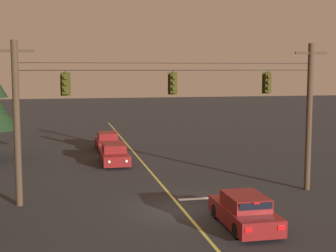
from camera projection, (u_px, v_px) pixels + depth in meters
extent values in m
plane|color=#28282B|center=(182.00, 209.00, 22.97)|extent=(180.00, 180.00, 0.00)
cube|color=#D1C64C|center=(151.00, 173.00, 30.88)|extent=(0.14, 60.00, 0.01)
cube|color=silver|center=(211.00, 198.00, 24.86)|extent=(3.40, 0.36, 0.01)
cylinder|color=#423021|center=(17.00, 124.00, 23.04)|extent=(0.32, 0.32, 7.85)
cube|color=#423021|center=(14.00, 51.00, 22.65)|extent=(1.80, 0.12, 0.12)
cylinder|color=slate|center=(14.00, 58.00, 22.69)|extent=(0.12, 0.12, 0.18)
cylinder|color=#423021|center=(309.00, 118.00, 26.15)|extent=(0.32, 0.32, 7.85)
cube|color=#423021|center=(311.00, 53.00, 25.75)|extent=(1.80, 0.12, 0.12)
cylinder|color=slate|center=(311.00, 60.00, 25.79)|extent=(0.12, 0.12, 0.18)
cylinder|color=black|center=(172.00, 70.00, 24.30)|extent=(14.98, 0.03, 0.03)
cylinder|color=black|center=(172.00, 63.00, 24.26)|extent=(14.98, 0.02, 0.02)
cylinder|color=black|center=(65.00, 72.00, 23.24)|extent=(0.04, 0.04, 0.18)
cube|color=#332D0A|center=(65.00, 84.00, 23.30)|extent=(0.32, 0.26, 0.96)
cube|color=#332D0A|center=(65.00, 84.00, 23.44)|extent=(0.48, 0.03, 1.12)
sphere|color=#380A0A|center=(65.00, 78.00, 23.11)|extent=(0.17, 0.17, 0.17)
cylinder|color=#332D0A|center=(65.00, 77.00, 23.07)|extent=(0.20, 0.10, 0.20)
sphere|color=#3D280A|center=(65.00, 84.00, 23.15)|extent=(0.17, 0.17, 0.17)
cylinder|color=#332D0A|center=(65.00, 83.00, 23.10)|extent=(0.20, 0.10, 0.20)
sphere|color=#1ED83F|center=(66.00, 90.00, 23.18)|extent=(0.17, 0.17, 0.17)
cylinder|color=#332D0A|center=(66.00, 90.00, 23.14)|extent=(0.20, 0.10, 0.20)
cylinder|color=black|center=(173.00, 72.00, 24.33)|extent=(0.04, 0.04, 0.18)
cube|color=#332D0A|center=(173.00, 84.00, 24.39)|extent=(0.32, 0.26, 0.96)
cube|color=#332D0A|center=(173.00, 83.00, 24.53)|extent=(0.48, 0.03, 1.12)
sphere|color=#380A0A|center=(174.00, 78.00, 24.20)|extent=(0.17, 0.17, 0.17)
cylinder|color=#332D0A|center=(174.00, 77.00, 24.16)|extent=(0.20, 0.10, 0.20)
sphere|color=#3D280A|center=(174.00, 84.00, 24.24)|extent=(0.17, 0.17, 0.17)
cylinder|color=#332D0A|center=(174.00, 83.00, 24.19)|extent=(0.20, 0.10, 0.20)
sphere|color=#1ED83F|center=(174.00, 89.00, 24.27)|extent=(0.17, 0.17, 0.17)
cylinder|color=#332D0A|center=(174.00, 89.00, 24.23)|extent=(0.20, 0.10, 0.20)
cylinder|color=black|center=(268.00, 72.00, 25.37)|extent=(0.04, 0.04, 0.18)
cube|color=#332D0A|center=(268.00, 83.00, 25.43)|extent=(0.32, 0.26, 0.96)
cube|color=#332D0A|center=(266.00, 83.00, 25.57)|extent=(0.48, 0.03, 1.12)
sphere|color=#380A0A|center=(269.00, 77.00, 25.24)|extent=(0.17, 0.17, 0.17)
cylinder|color=#332D0A|center=(269.00, 77.00, 25.20)|extent=(0.20, 0.10, 0.20)
sphere|color=#3D280A|center=(269.00, 83.00, 25.28)|extent=(0.17, 0.17, 0.17)
cylinder|color=#332D0A|center=(269.00, 82.00, 25.23)|extent=(0.20, 0.10, 0.20)
sphere|color=#1ED83F|center=(269.00, 89.00, 25.31)|extent=(0.17, 0.17, 0.17)
cylinder|color=#332D0A|center=(269.00, 88.00, 25.27)|extent=(0.20, 0.10, 0.20)
cube|color=maroon|center=(244.00, 215.00, 20.29)|extent=(1.80, 4.30, 0.68)
cube|color=maroon|center=(245.00, 201.00, 20.10)|extent=(1.51, 2.15, 0.54)
cube|color=black|center=(238.00, 195.00, 21.01)|extent=(1.40, 0.21, 0.48)
cube|color=black|center=(255.00, 208.00, 19.07)|extent=(1.37, 0.18, 0.46)
cylinder|color=black|center=(216.00, 211.00, 21.44)|extent=(0.22, 0.64, 0.64)
cylinder|color=black|center=(250.00, 209.00, 21.77)|extent=(0.22, 0.64, 0.64)
cylinder|color=black|center=(237.00, 231.00, 18.85)|extent=(0.22, 0.64, 0.64)
cylinder|color=black|center=(275.00, 228.00, 19.18)|extent=(0.22, 0.64, 0.64)
cube|color=red|center=(249.00, 230.00, 18.04)|extent=(0.28, 0.03, 0.18)
cube|color=red|center=(281.00, 228.00, 18.31)|extent=(0.28, 0.03, 0.18)
cube|color=red|center=(257.00, 203.00, 18.94)|extent=(0.24, 0.04, 0.06)
cube|color=maroon|center=(114.00, 157.00, 33.74)|extent=(1.80, 4.30, 0.68)
cube|color=maroon|center=(114.00, 148.00, 33.79)|extent=(1.51, 2.15, 0.54)
cube|color=black|center=(115.00, 150.00, 32.88)|extent=(1.40, 0.21, 0.48)
cube|color=black|center=(113.00, 145.00, 34.82)|extent=(1.37, 0.18, 0.46)
cylinder|color=black|center=(128.00, 163.00, 32.63)|extent=(0.22, 0.64, 0.64)
cylinder|color=black|center=(104.00, 163.00, 32.30)|extent=(0.22, 0.64, 0.64)
cylinder|color=black|center=(123.00, 156.00, 35.22)|extent=(0.22, 0.64, 0.64)
cylinder|color=black|center=(101.00, 156.00, 34.89)|extent=(0.22, 0.64, 0.64)
sphere|color=white|center=(126.00, 161.00, 31.74)|extent=(0.20, 0.20, 0.20)
sphere|color=white|center=(109.00, 162.00, 31.51)|extent=(0.20, 0.20, 0.20)
cube|color=maroon|center=(108.00, 143.00, 39.89)|extent=(1.80, 4.30, 0.68)
cube|color=maroon|center=(107.00, 136.00, 39.94)|extent=(1.51, 2.15, 0.54)
cube|color=black|center=(109.00, 137.00, 39.03)|extent=(1.40, 0.21, 0.48)
cube|color=black|center=(106.00, 134.00, 40.97)|extent=(1.37, 0.18, 0.46)
cylinder|color=black|center=(119.00, 148.00, 38.78)|extent=(0.22, 0.64, 0.64)
cylinder|color=black|center=(99.00, 148.00, 38.46)|extent=(0.22, 0.64, 0.64)
cylinder|color=black|center=(116.00, 143.00, 41.37)|extent=(0.22, 0.64, 0.64)
cylinder|color=black|center=(97.00, 143.00, 41.05)|extent=(0.22, 0.64, 0.64)
sphere|color=white|center=(117.00, 146.00, 37.89)|extent=(0.20, 0.20, 0.20)
sphere|color=white|center=(103.00, 147.00, 37.66)|extent=(0.20, 0.20, 0.20)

